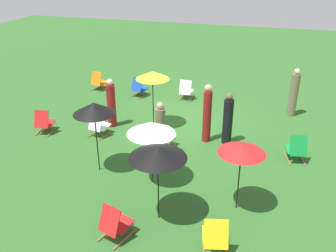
% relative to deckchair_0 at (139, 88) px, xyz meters
% --- Properties ---
extents(ground_plane, '(40.00, 40.00, 0.00)m').
position_rel_deckchair_0_xyz_m(ground_plane, '(-2.32, 2.31, -0.37)').
color(ground_plane, '#2D6026').
extents(deckchair_0, '(0.66, 0.86, 0.83)m').
position_rel_deckchair_0_xyz_m(deckchair_0, '(0.00, 0.00, 0.00)').
color(deckchair_0, olive).
rests_on(deckchair_0, ground).
extents(deckchair_1, '(0.65, 0.85, 0.83)m').
position_rel_deckchair_0_xyz_m(deckchair_1, '(-6.25, 3.67, 0.00)').
color(deckchair_1, olive).
rests_on(deckchair_1, ground).
extents(deckchair_2, '(0.63, 0.84, 0.83)m').
position_rel_deckchair_0_xyz_m(deckchair_2, '(-0.04, 3.85, 0.00)').
color(deckchair_2, olive).
rests_on(deckchair_2, ground).
extents(deckchair_3, '(0.58, 0.82, 0.83)m').
position_rel_deckchair_0_xyz_m(deckchair_3, '(2.00, -0.24, 0.00)').
color(deckchair_3, olive).
rests_on(deckchair_3, ground).
extents(deckchair_4, '(0.65, 0.86, 0.83)m').
position_rel_deckchair_0_xyz_m(deckchair_4, '(-4.63, 7.91, 0.00)').
color(deckchair_4, olive).
rests_on(deckchair_4, ground).
extents(deckchair_5, '(0.68, 0.87, 0.83)m').
position_rel_deckchair_0_xyz_m(deckchair_5, '(-2.55, 8.14, 0.00)').
color(deckchair_5, olive).
rests_on(deckchair_5, ground).
extents(deckchair_6, '(0.49, 0.76, 0.83)m').
position_rel_deckchair_0_xyz_m(deckchair_6, '(-1.98, -0.24, 0.00)').
color(deckchair_6, olive).
rests_on(deckchair_6, ground).
extents(deckchair_7, '(0.59, 0.82, 0.83)m').
position_rel_deckchair_0_xyz_m(deckchair_7, '(1.81, 4.17, 0.00)').
color(deckchair_7, olive).
rests_on(deckchair_7, ground).
extents(deckchair_8, '(0.68, 0.87, 0.83)m').
position_rel_deckchair_0_xyz_m(deckchair_8, '(-2.34, 4.04, 0.00)').
color(deckchair_8, olive).
rests_on(deckchair_8, ground).
extents(umbrella_0, '(1.09, 1.09, 1.72)m').
position_rel_deckchair_0_xyz_m(umbrella_0, '(-4.88, 6.38, 1.23)').
color(umbrella_0, black).
rests_on(umbrella_0, ground).
extents(umbrella_1, '(1.26, 1.26, 1.85)m').
position_rel_deckchair_0_xyz_m(umbrella_1, '(-3.23, 7.26, 1.35)').
color(umbrella_1, black).
rests_on(umbrella_1, ground).
extents(umbrella_2, '(1.24, 1.24, 1.75)m').
position_rel_deckchair_0_xyz_m(umbrella_2, '(-2.61, 5.93, 1.22)').
color(umbrella_2, black).
rests_on(umbrella_2, ground).
extents(umbrella_3, '(1.11, 1.11, 2.02)m').
position_rel_deckchair_0_xyz_m(umbrella_3, '(-1.00, 5.79, 1.49)').
color(umbrella_3, black).
rests_on(umbrella_3, ground).
extents(umbrella_4, '(1.12, 1.12, 1.99)m').
position_rel_deckchair_0_xyz_m(umbrella_4, '(-1.54, 2.67, 1.48)').
color(umbrella_4, black).
rests_on(umbrella_4, ground).
extents(person_0, '(0.44, 0.44, 1.79)m').
position_rel_deckchair_0_xyz_m(person_0, '(-6.14, 0.26, 0.48)').
color(person_0, '#72664C').
rests_on(person_0, ground).
extents(person_1, '(0.32, 0.32, 1.74)m').
position_rel_deckchair_0_xyz_m(person_1, '(-2.42, 4.59, 0.46)').
color(person_1, '#72664C').
rests_on(person_1, ground).
extents(person_2, '(0.38, 0.38, 1.91)m').
position_rel_deckchair_0_xyz_m(person_2, '(-3.51, 3.20, 0.56)').
color(person_2, maroon).
rests_on(person_2, ground).
extents(person_3, '(0.39, 0.39, 1.66)m').
position_rel_deckchair_0_xyz_m(person_3, '(-4.16, 3.14, 0.41)').
color(person_3, black).
rests_on(person_3, ground).
extents(person_4, '(0.40, 0.40, 1.72)m').
position_rel_deckchair_0_xyz_m(person_4, '(-0.15, 3.03, 0.45)').
color(person_4, maroon).
rests_on(person_4, ground).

